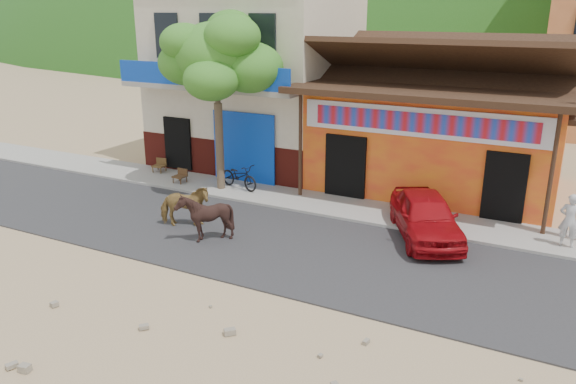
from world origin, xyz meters
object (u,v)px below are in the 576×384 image
(red_car, at_px, (426,216))
(cafe_chair_right, at_px, (179,170))
(cafe_chair_left, at_px, (159,160))
(cow_dark, at_px, (205,217))
(tree, at_px, (218,103))
(cow_tan, at_px, (185,206))
(scooter, at_px, (239,176))
(pedestrian, at_px, (570,220))

(red_car, distance_m, cafe_chair_right, 9.19)
(cafe_chair_left, relative_size, cafe_chair_right, 1.04)
(cow_dark, xyz_separation_m, red_car, (5.32, 2.98, -0.05))
(cafe_chair_right, bearing_deg, cafe_chair_left, 155.24)
(tree, height_order, cow_tan, tree)
(tree, distance_m, cafe_chair_right, 3.06)
(cow_dark, distance_m, cafe_chair_right, 5.43)
(cow_dark, distance_m, cafe_chair_left, 7.10)
(cow_tan, relative_size, scooter, 0.88)
(cafe_chair_right, bearing_deg, scooter, 10.88)
(tree, height_order, scooter, tree)
(cow_tan, distance_m, scooter, 3.64)
(red_car, distance_m, pedestrian, 3.69)
(pedestrian, bearing_deg, red_car, 17.76)
(cow_tan, relative_size, cow_dark, 1.08)
(cow_tan, bearing_deg, pedestrian, -98.63)
(cow_tan, height_order, cafe_chair_left, cow_tan)
(pedestrian, height_order, cafe_chair_right, pedestrian)
(cow_tan, xyz_separation_m, cafe_chair_right, (-2.68, 3.23, -0.09))
(pedestrian, relative_size, cafe_chair_right, 1.60)
(tree, relative_size, cow_dark, 4.34)
(scooter, bearing_deg, cow_tan, -158.97)
(cow_dark, height_order, red_car, cow_dark)
(cow_tan, bearing_deg, red_car, -96.75)
(tree, xyz_separation_m, cow_tan, (0.98, -3.37, -2.45))
(cafe_chair_left, bearing_deg, pedestrian, -9.50)
(cow_dark, relative_size, pedestrian, 0.94)
(pedestrian, bearing_deg, tree, 2.71)
(cafe_chair_left, bearing_deg, red_car, -15.36)
(cow_dark, distance_m, scooter, 4.50)
(cow_dark, bearing_deg, cafe_chair_right, -135.52)
(cow_dark, xyz_separation_m, pedestrian, (8.88, 3.91, 0.12))
(scooter, xyz_separation_m, pedestrian, (10.41, -0.32, 0.29))
(cafe_chair_left, height_order, cafe_chair_right, cafe_chair_left)
(scooter, relative_size, cafe_chair_right, 1.85)
(cafe_chair_left, bearing_deg, cow_dark, -47.21)
(cow_tan, height_order, cow_dark, cow_dark)
(cow_dark, xyz_separation_m, cafe_chair_right, (-3.83, 3.85, -0.16))
(cow_dark, bearing_deg, tree, -152.24)
(scooter, bearing_deg, tree, 128.03)
(cow_dark, relative_size, cafe_chair_left, 1.45)
(red_car, distance_m, scooter, 6.96)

